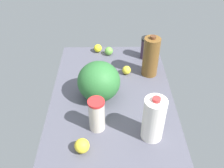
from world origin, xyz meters
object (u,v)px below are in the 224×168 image
(watermelon, at_px, (99,81))
(lemon_loose, at_px, (98,48))
(chocolate_milk_jug, at_px, (151,57))
(milk_jug, at_px, (154,119))
(lemon_by_jug, at_px, (127,70))
(shaker_bottle, at_px, (146,48))
(lime_near_front, at_px, (109,51))
(lemon_far_back, at_px, (82,146))
(tumbler_cup, at_px, (97,115))

(watermelon, bearing_deg, lemon_loose, -177.29)
(chocolate_milk_jug, xyz_separation_m, milk_jug, (0.55, -0.06, -0.01))
(lemon_by_jug, bearing_deg, shaker_bottle, 142.15)
(milk_jug, bearing_deg, watermelon, -138.17)
(watermelon, height_order, lime_near_front, watermelon)
(lime_near_front, distance_m, lemon_by_jug, 0.28)
(lemon_by_jug, bearing_deg, lime_near_front, -153.92)
(chocolate_milk_jug, xyz_separation_m, shaker_bottle, (-0.20, 0.00, -0.05))
(shaker_bottle, bearing_deg, watermelon, -37.84)
(chocolate_milk_jug, relative_size, shaker_bottle, 1.75)
(lemon_far_back, height_order, lemon_by_jug, lemon_far_back)
(lemon_loose, bearing_deg, watermelon, 2.71)
(lemon_far_back, bearing_deg, watermelon, 169.41)
(watermelon, height_order, chocolate_milk_jug, chocolate_milk_jug)
(tumbler_cup, bearing_deg, shaker_bottle, 153.46)
(chocolate_milk_jug, distance_m, lemon_loose, 0.48)
(milk_jug, relative_size, lime_near_front, 4.26)
(tumbler_cup, height_order, shaker_bottle, tumbler_cup)
(watermelon, distance_m, milk_jug, 0.42)
(milk_jug, bearing_deg, lemon_loose, -160.01)
(lime_near_front, height_order, lemon_far_back, lemon_far_back)
(tumbler_cup, distance_m, chocolate_milk_jug, 0.60)
(lemon_far_back, xyz_separation_m, lemon_by_jug, (-0.64, 0.26, -0.01))
(chocolate_milk_jug, height_order, shaker_bottle, chocolate_milk_jug)
(chocolate_milk_jug, distance_m, shaker_bottle, 0.21)
(shaker_bottle, relative_size, lime_near_front, 2.65)
(shaker_bottle, bearing_deg, milk_jug, -4.52)
(milk_jug, xyz_separation_m, lemon_far_back, (0.09, -0.36, -0.09))
(tumbler_cup, xyz_separation_m, lemon_far_back, (0.15, -0.07, -0.06))
(milk_jug, bearing_deg, shaker_bottle, 175.48)
(shaker_bottle, bearing_deg, lemon_far_back, -26.30)
(shaker_bottle, xyz_separation_m, lime_near_front, (-0.05, -0.28, -0.05))
(chocolate_milk_jug, distance_m, lemon_far_back, 0.77)
(lemon_far_back, xyz_separation_m, lemon_loose, (-0.93, 0.05, -0.01))
(watermelon, height_order, lemon_loose, watermelon)
(tumbler_cup, bearing_deg, lemon_loose, -178.54)
(lime_near_front, bearing_deg, lemon_far_back, -8.72)
(tumbler_cup, xyz_separation_m, lemon_loose, (-0.78, -0.02, -0.07))
(chocolate_milk_jug, height_order, lime_near_front, chocolate_milk_jug)
(shaker_bottle, relative_size, lemon_by_jug, 2.79)
(lemon_by_jug, bearing_deg, tumbler_cup, -21.00)
(chocolate_milk_jug, bearing_deg, lemon_far_back, -33.11)
(watermelon, relative_size, shaker_bottle, 1.53)
(shaker_bottle, relative_size, lemon_loose, 2.71)
(watermelon, bearing_deg, lime_near_front, 172.85)
(tumbler_cup, relative_size, lemon_by_jug, 3.28)
(shaker_bottle, bearing_deg, lemon_loose, -103.70)
(chocolate_milk_jug, distance_m, lemon_by_jug, 0.19)
(lemon_far_back, bearing_deg, lime_near_front, 171.28)
(watermelon, distance_m, lemon_far_back, 0.42)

